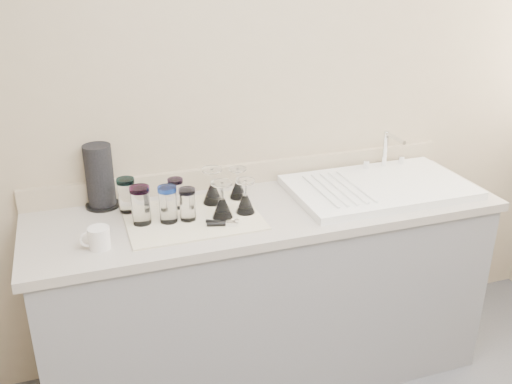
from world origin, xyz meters
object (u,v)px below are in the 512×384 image
object	(u,v)px
can_opener	(222,223)
paper_towel_roll	(100,177)
tumbler_lavender	(188,204)
goblet_front_left	(222,205)
tumbler_teal	(127,195)
white_mug	(98,238)
goblet_back_left	(213,191)
sink_unit	(379,187)
goblet_back_right	(238,188)
tumbler_purple	(176,193)
tumbler_blue	(168,204)
goblet_front_right	(245,201)
tumbler_magenta	(141,205)

from	to	relation	value
can_opener	paper_towel_roll	distance (m)	0.58
tumbler_lavender	goblet_front_left	distance (m)	0.14
tumbler_teal	white_mug	size ratio (longest dim) A/B	1.28
tumbler_teal	goblet_back_left	bearing A→B (deg)	-4.85
sink_unit	goblet_back_right	world-z (taller)	sink_unit
white_mug	goblet_front_left	bearing A→B (deg)	10.27
tumbler_teal	tumbler_purple	distance (m)	0.21
can_opener	goblet_front_left	bearing A→B (deg)	73.88
tumbler_teal	tumbler_lavender	size ratio (longest dim) A/B	1.09
tumbler_lavender	tumbler_blue	bearing A→B (deg)	173.39
tumbler_purple	white_mug	distance (m)	0.43
goblet_front_right	tumbler_teal	bearing A→B (deg)	160.08
tumbler_teal	goblet_back_left	world-z (taller)	goblet_back_left
sink_unit	goblet_front_left	bearing A→B (deg)	-175.95
tumbler_teal	goblet_back_right	bearing A→B (deg)	-1.59
tumbler_teal	goblet_front_left	world-z (taller)	goblet_front_left
sink_unit	white_mug	distance (m)	1.29
tumbler_purple	white_mug	xyz separation A→B (m)	(-0.35, -0.25, -0.03)
sink_unit	tumbler_teal	world-z (taller)	sink_unit
goblet_front_right	white_mug	distance (m)	0.62
tumbler_magenta	tumbler_lavender	xyz separation A→B (m)	(0.19, -0.03, -0.01)
goblet_front_right	paper_towel_roll	size ratio (longest dim) A/B	0.52
tumbler_teal	goblet_front_right	bearing A→B (deg)	-19.92
tumbler_lavender	goblet_front_left	world-z (taller)	goblet_front_left
tumbler_blue	goblet_back_left	size ratio (longest dim) A/B	0.96
tumbler_purple	goblet_front_left	xyz separation A→B (m)	(0.16, -0.16, -0.01)
tumbler_lavender	can_opener	distance (m)	0.17
sink_unit	paper_towel_roll	size ratio (longest dim) A/B	2.93
tumbler_blue	paper_towel_roll	size ratio (longest dim) A/B	0.55
can_opener	goblet_back_left	bearing A→B (deg)	84.92
sink_unit	tumbler_blue	size ratio (longest dim) A/B	5.37
goblet_front_left	goblet_front_right	xyz separation A→B (m)	(0.10, 0.01, -0.00)
goblet_back_right	paper_towel_roll	bearing A→B (deg)	168.45
goblet_back_right	can_opener	bearing A→B (deg)	-120.02
tumbler_lavender	can_opener	size ratio (longest dim) A/B	1.05
goblet_front_left	white_mug	size ratio (longest dim) A/B	1.35
white_mug	sink_unit	bearing A→B (deg)	6.54
tumbler_teal	can_opener	distance (m)	0.44
tumbler_teal	tumbler_purple	bearing A→B (deg)	-7.49
tumbler_teal	goblet_front_left	distance (m)	0.41
tumbler_lavender	can_opener	xyz separation A→B (m)	(0.12, -0.10, -0.06)
sink_unit	tumbler_lavender	world-z (taller)	sink_unit
tumbler_purple	can_opener	distance (m)	0.28
tumbler_teal	paper_towel_roll	world-z (taller)	paper_towel_roll
goblet_back_left	paper_towel_roll	bearing A→B (deg)	163.51
tumbler_teal	tumbler_blue	bearing A→B (deg)	-46.03
tumbler_blue	goblet_front_right	bearing A→B (deg)	-3.28
can_opener	tumbler_purple	bearing A→B (deg)	121.40
tumbler_lavender	white_mug	world-z (taller)	tumbler_lavender
sink_unit	paper_towel_roll	distance (m)	1.26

